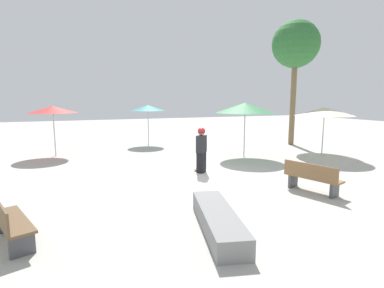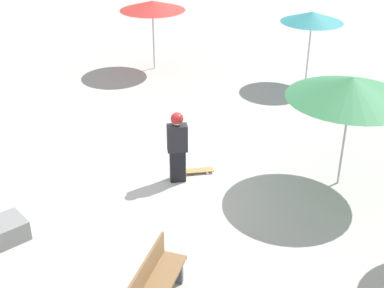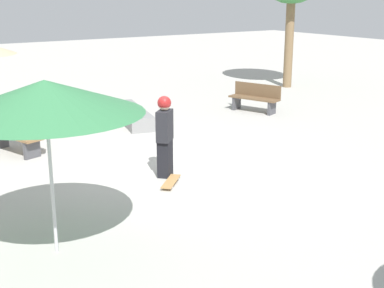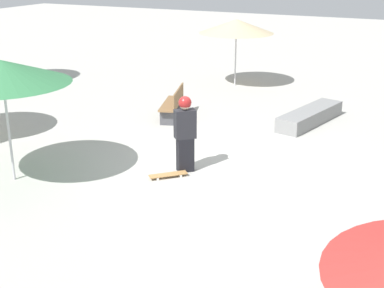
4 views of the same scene
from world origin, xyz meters
name	(u,v)px [view 4 (image 4 of 4)]	position (x,y,z in m)	size (l,w,h in m)	color
ground_plane	(206,163)	(0.00, 0.00, 0.00)	(60.00, 60.00, 0.00)	#B2AFA8
skater_main	(185,131)	(0.21, 0.60, 0.88)	(0.48, 0.47, 1.63)	black
skateboard	(168,175)	(0.37, 1.08, 0.06)	(0.71, 0.70, 0.07)	#B7844C
concrete_ledge	(310,116)	(-1.35, -3.89, 0.20)	(1.24, 2.72, 0.39)	gray
bench_far	(173,104)	(2.20, -2.67, 0.43)	(0.91, 1.66, 0.85)	#47474C
shade_umbrella_green	(2,72)	(3.16, 2.54, 2.23)	(2.63, 2.63, 2.46)	#B7B7BC
shade_umbrella_tan	(236,26)	(2.11, -7.16, 2.04)	(2.54, 2.54, 2.27)	#B7B7BC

